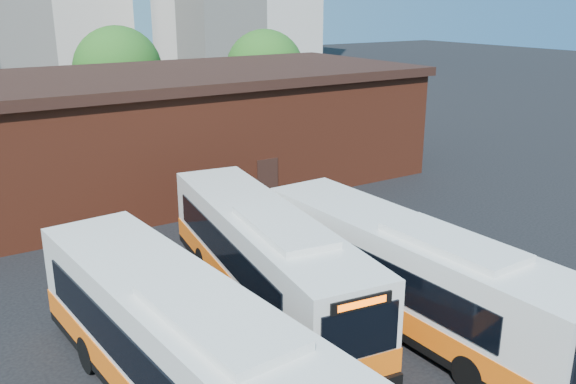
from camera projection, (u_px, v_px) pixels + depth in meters
ground at (417, 342)px, 18.79m from camera, size 220.00×220.00×0.00m
bus_west at (186, 359)px, 14.95m from camera, size 3.84×13.57×3.65m
bus_midwest at (265, 261)px, 20.71m from camera, size 4.33×13.04×3.50m
bus_mideast at (410, 279)px, 19.38m from camera, size 3.05×12.92×3.50m
transit_worker at (502, 310)px, 18.67m from camera, size 0.71×0.85×1.99m
depot_building at (165, 129)px, 33.86m from camera, size 28.60×12.60×6.40m
tree_mid at (118, 70)px, 45.57m from camera, size 6.56×6.56×8.36m
tree_east at (265, 69)px, 48.92m from camera, size 6.24×6.24×7.96m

